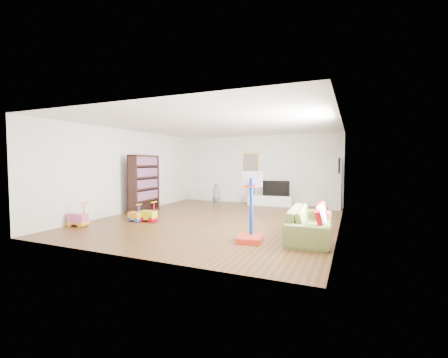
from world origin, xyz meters
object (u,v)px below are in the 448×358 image
at_px(bookshelf, 144,184).
at_px(sofa, 310,223).
at_px(media_console, 270,201).
at_px(basketball_hoop, 250,206).

xyz_separation_m(bookshelf, sofa, (5.52, -1.29, -0.62)).
bearing_deg(sofa, media_console, 21.92).
bearing_deg(sofa, basketball_hoop, 124.21).
distance_m(media_console, bookshelf, 4.69).
relative_size(media_console, basketball_hoop, 1.13).
bearing_deg(media_console, bookshelf, -141.69).
xyz_separation_m(media_console, bookshelf, (-3.48, -3.04, 0.75)).
relative_size(bookshelf, basketball_hoop, 1.28).
distance_m(bookshelf, sofa, 5.70).
bearing_deg(bookshelf, media_console, 38.01).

